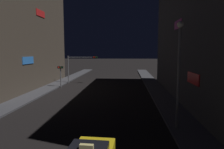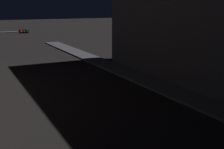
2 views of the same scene
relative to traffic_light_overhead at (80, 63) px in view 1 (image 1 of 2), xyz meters
name	(u,v)px [view 1 (image 1 of 2)]	position (x,y,z in m)	size (l,w,h in m)	color
sidewalk_left	(52,87)	(-3.55, -3.85, -3.34)	(2.43, 57.52, 0.17)	#424247
sidewalk_right	(155,88)	(11.77, -3.85, -3.34)	(2.43, 57.52, 0.17)	#424247
building_facade_left	(16,7)	(-8.28, -4.06, 8.23)	(7.10, 21.52, 23.30)	#473D33
traffic_light_overhead	(80,63)	(0.00, 0.00, 0.00)	(5.05, 0.42, 4.61)	slate
traffic_light_left_kerb	(60,72)	(-2.09, -3.97, -1.07)	(0.80, 0.42, 3.24)	slate
street_lamp_near_block	(179,64)	(11.04, -19.54, 1.06)	(0.41, 0.41, 7.04)	slate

